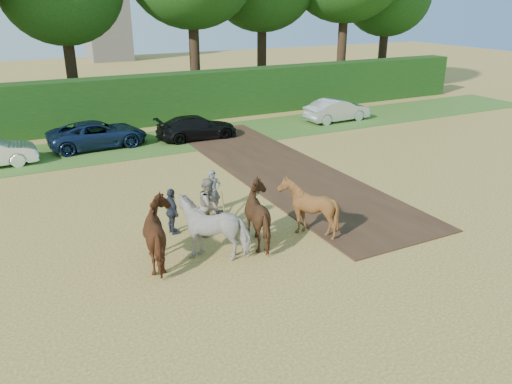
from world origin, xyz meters
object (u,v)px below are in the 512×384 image
spectator_far (172,212)px  parked_cars (107,135)px  plough_team (239,219)px  spectator_near (209,206)px

spectator_far → parked_cars: (0.21, 11.26, -0.09)m
plough_team → parked_cars: bearing=95.9°
spectator_near → parked_cars: size_ratio=0.06×
spectator_far → spectator_near: bearing=-119.1°
spectator_far → parked_cars: size_ratio=0.05×
spectator_near → spectator_far: spectator_near is taller
spectator_near → spectator_far: size_ratio=1.21×
spectator_near → spectator_far: (-1.13, 0.50, -0.17)m
spectator_far → parked_cars: 11.26m
spectator_far → plough_team: plough_team is taller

